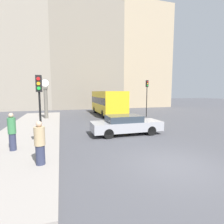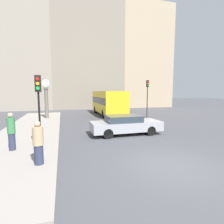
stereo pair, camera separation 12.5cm
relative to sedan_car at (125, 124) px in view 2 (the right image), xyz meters
name	(u,v)px [view 2 (the right image)]	position (x,y,z in m)	size (l,w,h in m)	color
ground_plane	(171,165)	(-0.03, -5.23, -0.67)	(120.00, 120.00, 0.00)	#47474C
sidewalk_corner	(32,129)	(-6.29, 3.05, -0.60)	(3.98, 20.56, 0.13)	gray
building_row	(85,55)	(-0.05, 20.04, 8.42)	(31.79, 5.00, 18.53)	gray
sedan_car	(125,124)	(0.00, 0.00, 0.00)	(4.69, 1.77, 1.29)	#9E9EA3
bus_distant	(108,101)	(1.44, 9.95, 0.99)	(2.60, 7.79, 2.92)	gold
traffic_light_near	(38,97)	(-5.08, -2.22, 1.96)	(0.26, 0.24, 3.47)	black
traffic_light_far	(147,91)	(5.29, 7.15, 2.28)	(0.26, 0.24, 4.15)	black
street_clock	(46,100)	(-5.60, 8.22, 1.37)	(0.81, 0.47, 4.01)	#666056
pedestrian_tan_coat	(38,143)	(-4.96, -4.00, 0.28)	(0.39, 0.39, 1.65)	#2D334C
pedestrian_green_hoodie	(11,132)	(-6.36, -1.93, 0.35)	(0.35, 0.35, 1.76)	#2D334C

